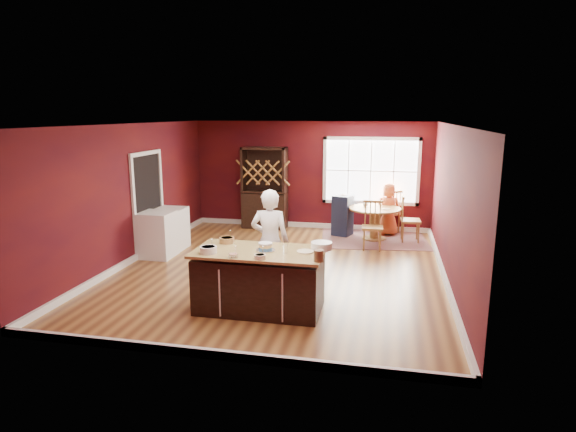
{
  "coord_description": "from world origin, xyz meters",
  "views": [
    {
      "loc": [
        1.92,
        -8.48,
        2.9
      ],
      "look_at": [
        0.15,
        -0.06,
        1.05
      ],
      "focal_mm": 30.0,
      "sensor_mm": 36.0,
      "label": 1
    }
  ],
  "objects_px": {
    "washer": "(158,235)",
    "seated_woman": "(388,209)",
    "chair_east": "(411,218)",
    "toddler": "(344,201)",
    "dining_table": "(375,217)",
    "dryer": "(171,228)",
    "chair_south": "(372,225)",
    "chair_north": "(389,211)",
    "kitchen_island": "(260,281)",
    "baker": "(270,241)",
    "high_chair": "(343,215)",
    "layer_cake": "(265,247)",
    "hutch": "(265,188)"
  },
  "relations": [
    {
      "from": "kitchen_island",
      "to": "dryer",
      "type": "relative_size",
      "value": 2.15
    },
    {
      "from": "toddler",
      "to": "seated_woman",
      "type": "bearing_deg",
      "value": 7.74
    },
    {
      "from": "kitchen_island",
      "to": "baker",
      "type": "height_order",
      "value": "baker"
    },
    {
      "from": "dining_table",
      "to": "seated_woman",
      "type": "bearing_deg",
      "value": 58.29
    },
    {
      "from": "hutch",
      "to": "washer",
      "type": "xyz_separation_m",
      "value": [
        -1.5,
        -2.94,
        -0.56
      ]
    },
    {
      "from": "dryer",
      "to": "hutch",
      "type": "bearing_deg",
      "value": 56.89
    },
    {
      "from": "chair_south",
      "to": "baker",
      "type": "bearing_deg",
      "value": -120.83
    },
    {
      "from": "layer_cake",
      "to": "washer",
      "type": "bearing_deg",
      "value": 142.59
    },
    {
      "from": "dining_table",
      "to": "washer",
      "type": "bearing_deg",
      "value": -151.64
    },
    {
      "from": "layer_cake",
      "to": "chair_east",
      "type": "bearing_deg",
      "value": 63.1
    },
    {
      "from": "chair_east",
      "to": "chair_south",
      "type": "relative_size",
      "value": 1.02
    },
    {
      "from": "kitchen_island",
      "to": "high_chair",
      "type": "relative_size",
      "value": 1.88
    },
    {
      "from": "kitchen_island",
      "to": "dining_table",
      "type": "relative_size",
      "value": 1.61
    },
    {
      "from": "chair_east",
      "to": "chair_south",
      "type": "distance_m",
      "value": 1.18
    },
    {
      "from": "chair_north",
      "to": "dryer",
      "type": "relative_size",
      "value": 1.21
    },
    {
      "from": "washer",
      "to": "seated_woman",
      "type": "bearing_deg",
      "value": 31.44
    },
    {
      "from": "chair_east",
      "to": "toddler",
      "type": "bearing_deg",
      "value": 73.59
    },
    {
      "from": "dining_table",
      "to": "hutch",
      "type": "height_order",
      "value": "hutch"
    },
    {
      "from": "baker",
      "to": "hutch",
      "type": "bearing_deg",
      "value": -76.87
    },
    {
      "from": "high_chair",
      "to": "layer_cake",
      "type": "bearing_deg",
      "value": -79.9
    },
    {
      "from": "chair_south",
      "to": "toddler",
      "type": "distance_m",
      "value": 1.44
    },
    {
      "from": "baker",
      "to": "layer_cake",
      "type": "relative_size",
      "value": 6.01
    },
    {
      "from": "layer_cake",
      "to": "high_chair",
      "type": "relative_size",
      "value": 0.28
    },
    {
      "from": "seated_woman",
      "to": "toddler",
      "type": "xyz_separation_m",
      "value": [
        -1.05,
        -0.14,
        0.18
      ]
    },
    {
      "from": "dining_table",
      "to": "seated_woman",
      "type": "distance_m",
      "value": 0.59
    },
    {
      "from": "chair_east",
      "to": "toddler",
      "type": "distance_m",
      "value": 1.63
    },
    {
      "from": "baker",
      "to": "hutch",
      "type": "relative_size",
      "value": 0.83
    },
    {
      "from": "dining_table",
      "to": "dryer",
      "type": "height_order",
      "value": "dryer"
    },
    {
      "from": "layer_cake",
      "to": "dining_table",
      "type": "bearing_deg",
      "value": 72.06
    },
    {
      "from": "layer_cake",
      "to": "chair_north",
      "type": "bearing_deg",
      "value": 71.19
    },
    {
      "from": "chair_south",
      "to": "kitchen_island",
      "type": "bearing_deg",
      "value": -115.43
    },
    {
      "from": "layer_cake",
      "to": "chair_east",
      "type": "distance_m",
      "value": 5.03
    },
    {
      "from": "baker",
      "to": "hutch",
      "type": "xyz_separation_m",
      "value": [
        -1.23,
        4.38,
        0.17
      ]
    },
    {
      "from": "baker",
      "to": "chair_south",
      "type": "distance_m",
      "value": 3.31
    },
    {
      "from": "seated_woman",
      "to": "baker",
      "type": "bearing_deg",
      "value": 56.2
    },
    {
      "from": "baker",
      "to": "washer",
      "type": "xyz_separation_m",
      "value": [
        -2.73,
        1.44,
        -0.39
      ]
    },
    {
      "from": "chair_north",
      "to": "dryer",
      "type": "distance_m",
      "value": 5.22
    },
    {
      "from": "seated_woman",
      "to": "toddler",
      "type": "bearing_deg",
      "value": -2.29
    },
    {
      "from": "chair_north",
      "to": "seated_woman",
      "type": "xyz_separation_m",
      "value": [
        -0.02,
        -0.24,
        0.09
      ]
    },
    {
      "from": "kitchen_island",
      "to": "dryer",
      "type": "xyz_separation_m",
      "value": [
        -2.75,
        2.83,
        0.01
      ]
    },
    {
      "from": "layer_cake",
      "to": "chair_south",
      "type": "xyz_separation_m",
      "value": [
        1.43,
        3.63,
        -0.45
      ]
    },
    {
      "from": "baker",
      "to": "high_chair",
      "type": "bearing_deg",
      "value": -103.94
    },
    {
      "from": "dining_table",
      "to": "high_chair",
      "type": "distance_m",
      "value": 0.8
    },
    {
      "from": "kitchen_island",
      "to": "chair_south",
      "type": "relative_size",
      "value": 1.81
    },
    {
      "from": "baker",
      "to": "chair_south",
      "type": "height_order",
      "value": "baker"
    },
    {
      "from": "hutch",
      "to": "layer_cake",
      "type": "bearing_deg",
      "value": -75.3
    },
    {
      "from": "chair_east",
      "to": "toddler",
      "type": "height_order",
      "value": "chair_east"
    },
    {
      "from": "chair_north",
      "to": "high_chair",
      "type": "xyz_separation_m",
      "value": [
        -1.09,
        -0.51,
        -0.03
      ]
    },
    {
      "from": "baker",
      "to": "toddler",
      "type": "height_order",
      "value": "baker"
    },
    {
      "from": "high_chair",
      "to": "dryer",
      "type": "distance_m",
      "value": 4.01
    }
  ]
}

